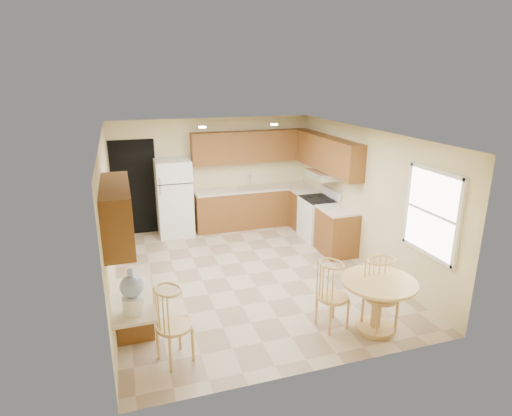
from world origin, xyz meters
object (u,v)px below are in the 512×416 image
object	(u,v)px
dining_table	(378,298)
chair_table_a	(337,292)
water_crock	(132,294)
refrigerator	(174,198)
stove	(318,218)
chair_desk	(175,321)
chair_table_b	(386,292)

from	to	relation	value
dining_table	chair_table_a	xyz separation A→B (m)	(-0.55, 0.16, 0.10)
chair_table_a	water_crock	distance (m)	2.67
refrigerator	stove	size ratio (longest dim) A/B	1.54
dining_table	chair_desk	world-z (taller)	chair_desk
chair_table_a	chair_table_b	bearing A→B (deg)	55.83
chair_table_a	dining_table	bearing A→B (deg)	62.93
chair_table_a	chair_table_b	world-z (taller)	chair_table_b
stove	dining_table	size ratio (longest dim) A/B	1.07
dining_table	chair_desk	bearing A→B (deg)	178.10
stove	water_crock	size ratio (longest dim) A/B	1.99
chair_table_a	water_crock	world-z (taller)	water_crock
chair_table_b	water_crock	bearing A→B (deg)	-9.53
chair_desk	water_crock	size ratio (longest dim) A/B	1.80
chair_table_b	chair_desk	world-z (taller)	chair_table_b
stove	dining_table	world-z (taller)	stove
refrigerator	water_crock	bearing A→B (deg)	-103.24
refrigerator	dining_table	xyz separation A→B (m)	(2.14, -4.60, -0.35)
refrigerator	chair_desk	distance (m)	4.56
chair_desk	chair_table_a	bearing A→B (deg)	69.08
chair_desk	refrigerator	bearing A→B (deg)	149.81
stove	chair_table_b	world-z (taller)	stove
stove	chair_table_a	xyz separation A→B (m)	(-1.29, -3.22, 0.13)
refrigerator	chair_table_b	distance (m)	5.19
chair_table_a	chair_desk	world-z (taller)	chair_desk
refrigerator	chair_table_a	bearing A→B (deg)	-70.32
chair_table_a	chair_table_b	size ratio (longest dim) A/B	0.96
stove	chair_table_b	bearing A→B (deg)	-101.15
chair_table_b	chair_desk	distance (m)	2.80
dining_table	chair_table_b	world-z (taller)	chair_table_b
dining_table	stove	bearing A→B (deg)	77.72
refrigerator	stove	xyz separation A→B (m)	(2.88, -1.22, -0.37)
refrigerator	chair_table_b	size ratio (longest dim) A/B	1.64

